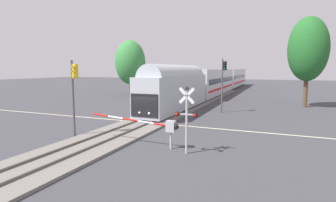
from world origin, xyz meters
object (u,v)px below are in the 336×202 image
Objects in this scene: commuter_train at (217,80)px; pine_left_background at (130,62)px; traffic_signal_far_side at (223,77)px; maple_right_background at (308,49)px; traffic_signal_median at (74,86)px; crossing_signal_mast at (186,113)px; crossing_gate_near at (159,125)px; crossing_gate_far at (139,98)px.

pine_left_background is (-15.28, -7.44, 3.51)m from commuter_train.
traffic_signal_far_side is 0.53× the size of maple_right_background.
traffic_signal_median is 0.92× the size of traffic_signal_far_side.
traffic_signal_far_side is (-0.90, 15.69, 1.64)m from crossing_signal_mast.
traffic_signal_median is at bearing -179.92° from crossing_gate_near.
maple_right_background is at bearing -42.47° from commuter_train.
pine_left_background is at bearing 123.38° from crossing_gate_far.
crossing_gate_far is (-8.90, 13.46, -0.05)m from crossing_gate_near.
crossing_gate_far is 13.84m from traffic_signal_median.
crossing_gate_near is 7.16m from traffic_signal_median.
maple_right_background is at bearing 43.59° from traffic_signal_far_side.
pine_left_background is at bearing 125.51° from crossing_signal_mast.
crossing_signal_mast reaches higher than crossing_gate_near.
traffic_signal_median is at bearing -81.02° from crossing_gate_far.
maple_right_background is at bearing 66.80° from crossing_gate_near.
crossing_gate_near is at bearing -113.20° from maple_right_background.
traffic_signal_far_side is at bearing 62.60° from traffic_signal_median.
crossing_gate_far is at bearing -151.50° from maple_right_background.
crossing_gate_far is at bearing -100.97° from commuter_train.
commuter_train is at bearing 137.53° from maple_right_background.
crossing_gate_near is 15.42m from traffic_signal_far_side.
crossing_signal_mast reaches higher than crossing_gate_far.
traffic_signal_median is at bearing -93.79° from commuter_train.
crossing_gate_far is 20.03m from pine_left_background.
crossing_gate_near is 1.14× the size of traffic_signal_median.
crossing_signal_mast is at bearing -108.66° from maple_right_background.
crossing_signal_mast is (1.99, -0.54, 1.03)m from crossing_gate_near.
traffic_signal_median is 17.07m from traffic_signal_far_side.
pine_left_background is at bearing 113.35° from traffic_signal_median.
maple_right_background is (19.11, 10.38, 6.12)m from crossing_gate_far.
traffic_signal_far_side is (1.09, 15.15, 2.66)m from crossing_gate_near.
pine_left_background is (-29.81, 5.86, -1.28)m from maple_right_background.
crossing_gate_near is at bearing 0.08° from traffic_signal_median.
crossing_gate_far is at bearing 98.98° from traffic_signal_median.
maple_right_background is at bearing -11.11° from pine_left_background.
traffic_signal_far_side reaches higher than crossing_gate_near.
traffic_signal_median is (-8.75, 0.53, 1.30)m from crossing_signal_mast.
crossing_gate_near is 0.55× the size of maple_right_background.
crossing_gate_near is at bearing -94.12° from traffic_signal_far_side.
traffic_signal_far_side is at bearing 85.88° from crossing_gate_near.
crossing_signal_mast is 0.35× the size of maple_right_background.
traffic_signal_far_side is at bearing 9.58° from crossing_gate_far.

